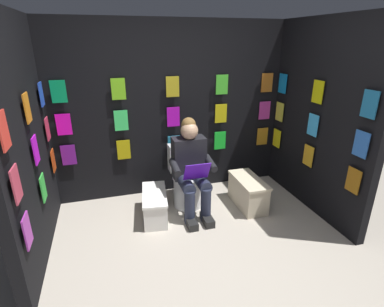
% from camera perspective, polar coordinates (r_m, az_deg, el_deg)
% --- Properties ---
extents(ground_plane, '(30.00, 30.00, 0.00)m').
position_cam_1_polar(ground_plane, '(2.98, 5.32, -22.45)').
color(ground_plane, '#B2A899').
extents(display_wall_back, '(3.21, 0.14, 2.31)m').
position_cam_1_polar(display_wall_back, '(4.05, -3.90, 8.19)').
color(display_wall_back, black).
rests_on(display_wall_back, ground).
extents(display_wall_left, '(0.14, 1.81, 2.31)m').
position_cam_1_polar(display_wall_left, '(3.91, 23.28, 6.04)').
color(display_wall_left, black).
rests_on(display_wall_left, ground).
extents(display_wall_right, '(0.14, 1.81, 2.31)m').
position_cam_1_polar(display_wall_right, '(3.13, -29.50, 1.56)').
color(display_wall_right, black).
rests_on(display_wall_right, ground).
extents(toilet, '(0.41, 0.55, 0.77)m').
position_cam_1_polar(toilet, '(3.91, -1.05, -5.10)').
color(toilet, white).
rests_on(toilet, ground).
extents(person_reading, '(0.53, 0.68, 1.19)m').
position_cam_1_polar(person_reading, '(3.60, -0.10, -2.71)').
color(person_reading, black).
rests_on(person_reading, ground).
extents(comic_longbox_near, '(0.37, 0.68, 0.33)m').
position_cam_1_polar(comic_longbox_near, '(3.70, -7.15, -9.77)').
color(comic_longbox_near, white).
rests_on(comic_longbox_near, ground).
extents(comic_longbox_far, '(0.31, 0.66, 0.38)m').
position_cam_1_polar(comic_longbox_far, '(3.96, 10.66, -7.30)').
color(comic_longbox_far, beige).
rests_on(comic_longbox_far, ground).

